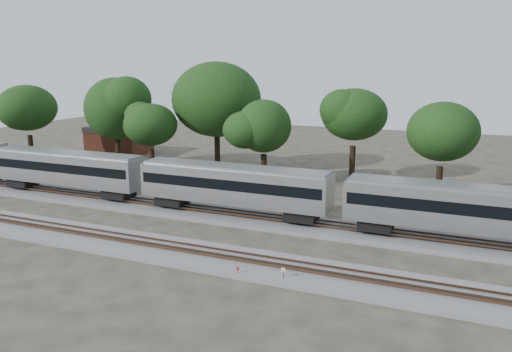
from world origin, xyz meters
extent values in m
plane|color=#383328|center=(0.00, 0.00, 0.00)|extent=(160.00, 160.00, 0.00)
cube|color=slate|center=(0.00, 6.00, 0.20)|extent=(160.00, 5.00, 0.40)
cube|color=brown|center=(0.00, 5.28, 0.66)|extent=(160.00, 0.08, 0.15)
cube|color=brown|center=(0.00, 6.72, 0.66)|extent=(160.00, 0.08, 0.15)
cube|color=slate|center=(0.00, -4.00, 0.20)|extent=(160.00, 5.00, 0.40)
cube|color=brown|center=(0.00, -4.72, 0.66)|extent=(160.00, 0.08, 0.15)
cube|color=brown|center=(0.00, -3.28, 0.66)|extent=(160.00, 0.08, 0.15)
cube|color=silver|center=(-19.41, 6.00, 3.30)|extent=(18.65, 3.22, 3.22)
cube|color=black|center=(-19.41, 6.00, 3.62)|extent=(18.01, 3.27, 0.96)
cube|color=gray|center=(-19.41, 6.00, 4.96)|extent=(18.22, 2.57, 0.38)
cube|color=black|center=(-26.16, 6.00, 1.21)|extent=(2.79, 2.36, 0.96)
cube|color=black|center=(-12.65, 6.00, 1.21)|extent=(2.79, 2.36, 0.96)
cube|color=silver|center=(0.69, 6.00, 3.30)|extent=(18.65, 3.22, 3.22)
cube|color=black|center=(0.69, 6.00, 3.62)|extent=(18.01, 3.27, 0.96)
cube|color=gray|center=(0.69, 6.00, 4.96)|extent=(18.22, 2.57, 0.38)
cube|color=black|center=(-6.06, 6.00, 1.21)|extent=(2.79, 2.36, 0.96)
cube|color=black|center=(7.44, 6.00, 1.21)|extent=(2.79, 2.36, 0.96)
cube|color=silver|center=(20.78, 6.00, 3.30)|extent=(18.65, 3.22, 3.22)
cube|color=black|center=(20.78, 6.00, 3.62)|extent=(18.01, 3.27, 0.96)
cube|color=gray|center=(20.78, 6.00, 4.96)|extent=(18.22, 2.57, 0.38)
cube|color=black|center=(14.03, 6.00, 1.21)|extent=(2.79, 2.36, 0.96)
cylinder|color=#512D19|center=(6.80, -6.27, 0.38)|extent=(0.05, 0.05, 0.77)
cylinder|color=#A01D0B|center=(6.80, -6.27, 0.72)|extent=(0.27, 0.09, 0.27)
cylinder|color=#512D19|center=(9.91, -5.73, 0.49)|extent=(0.06, 0.06, 0.97)
cylinder|color=silver|center=(9.91, -5.73, 0.92)|extent=(0.35, 0.06, 0.35)
cube|color=#512D19|center=(8.14, -6.05, 0.15)|extent=(0.52, 0.33, 0.30)
cube|color=brown|center=(-32.17, 31.17, 1.83)|extent=(9.52, 6.93, 3.67)
cube|color=black|center=(-32.17, 31.17, 4.08)|extent=(9.73, 7.14, 0.83)
cylinder|color=black|center=(-36.78, 17.31, 2.27)|extent=(0.70, 0.70, 4.54)
ellipsoid|color=black|center=(-36.78, 17.31, 8.43)|extent=(8.56, 8.56, 7.28)
cylinder|color=black|center=(-24.53, 21.20, 2.26)|extent=(0.70, 0.70, 4.52)
ellipsoid|color=black|center=(-24.53, 21.20, 8.40)|extent=(8.53, 8.53, 7.25)
cylinder|color=black|center=(-16.57, 17.85, 1.86)|extent=(0.70, 0.70, 3.72)
ellipsoid|color=black|center=(-16.57, 17.85, 6.91)|extent=(7.02, 7.02, 5.96)
cylinder|color=black|center=(-10.44, 24.31, 2.65)|extent=(0.70, 0.70, 5.30)
ellipsoid|color=black|center=(-10.44, 24.31, 9.85)|extent=(10.00, 10.00, 8.50)
cylinder|color=black|center=(-1.52, 19.06, 1.97)|extent=(0.70, 0.70, 3.93)
ellipsoid|color=black|center=(-1.52, 19.06, 7.30)|extent=(7.42, 7.42, 6.30)
cylinder|color=black|center=(7.69, 25.70, 2.27)|extent=(0.70, 0.70, 4.54)
ellipsoid|color=black|center=(7.69, 25.70, 8.43)|extent=(8.56, 8.56, 7.28)
cylinder|color=black|center=(18.28, 17.86, 2.11)|extent=(0.70, 0.70, 4.21)
ellipsoid|color=black|center=(18.28, 17.86, 7.82)|extent=(7.94, 7.94, 6.75)
camera|label=1|loc=(20.33, -35.13, 14.32)|focal=35.00mm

